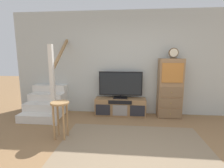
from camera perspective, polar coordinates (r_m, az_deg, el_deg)
name	(u,v)px	position (r m, az deg, el deg)	size (l,w,h in m)	color
back_wall	(132,64)	(4.53, 6.93, 6.90)	(6.40, 0.12, 2.70)	#B2B7B2
area_rug	(133,148)	(3.09, 7.30, -20.69)	(2.60, 1.80, 0.01)	#847056
media_console	(120,107)	(4.47, 2.84, -7.74)	(1.31, 0.38, 0.46)	#997047
television	(121,84)	(4.35, 2.92, -0.07)	(1.11, 0.22, 0.70)	black
side_cabinet	(170,88)	(4.47, 19.05, -1.43)	(0.58, 0.38, 1.49)	#93704C
desk_clock	(174,53)	(4.39, 20.17, 9.79)	(0.23, 0.08, 0.25)	#4C3823
staircase	(50,100)	(4.91, -20.41, -5.01)	(1.00, 1.36, 2.20)	silver
bar_stool_near	(60,111)	(3.32, -17.16, -8.92)	(0.34, 0.34, 0.71)	#A37A4C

